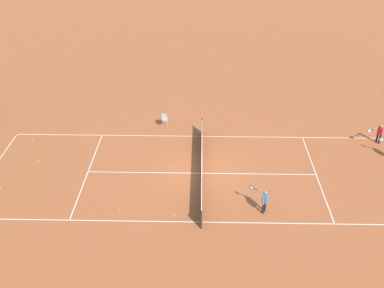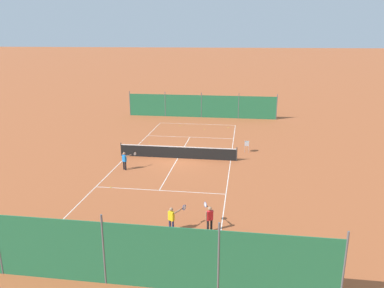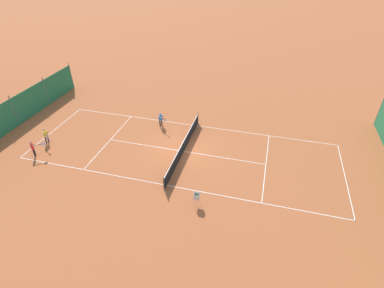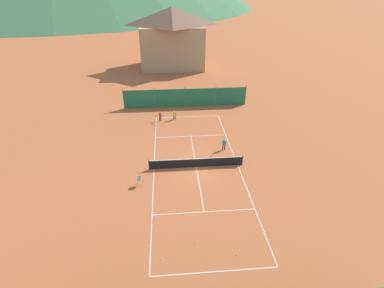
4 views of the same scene
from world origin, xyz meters
name	(u,v)px [view 3 (image 3 of 4)]	position (x,y,z in m)	size (l,w,h in m)	color
ground_plane	(184,151)	(0.00, 0.00, 0.00)	(600.00, 600.00, 0.00)	#A8542D
court_line_markings	(184,151)	(0.00, 0.00, 0.00)	(8.25, 23.85, 0.01)	white
tennis_net	(184,146)	(0.00, 0.00, 0.50)	(9.18, 0.08, 1.06)	#2D2D2D
windscreen_fence_far	(15,112)	(0.00, 15.50, 1.31)	(17.28, 0.08, 2.90)	#236B42
player_far_service	(161,118)	(3.24, 3.06, 0.76)	(0.88, 0.87, 1.30)	black
player_far_baseline	(46,135)	(-1.75, 11.18, 0.73)	(0.80, 0.90, 1.26)	#23284C
player_near_baseline	(33,148)	(-3.53, 10.91, 0.75)	(0.57, 1.06, 1.29)	black
tennis_ball_far_corner	(326,160)	(1.67, -10.75, 0.03)	(0.07, 0.07, 0.07)	#CCE033
tennis_ball_near_corner	(332,208)	(-3.39, -10.68, 0.03)	(0.07, 0.07, 0.07)	#CCE033
tennis_ball_alley_left	(205,158)	(-0.41, -1.85, 0.03)	(0.07, 0.07, 0.07)	#CCE033
tennis_ball_by_net_right	(126,121)	(3.12, 6.42, 0.03)	(0.07, 0.07, 0.07)	#CCE033
tennis_ball_alley_right	(241,136)	(3.33, -4.07, 0.03)	(0.07, 0.07, 0.07)	#CCE033
tennis_ball_by_net_left	(210,130)	(3.69, -1.34, 0.03)	(0.07, 0.07, 0.07)	#CCE033
tennis_ball_mid_court	(311,180)	(-1.04, -9.54, 0.03)	(0.07, 0.07, 0.07)	#CCE033
ball_hopper	(197,197)	(-5.30, -2.44, 0.66)	(0.36, 0.36, 0.89)	#B7B7BC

